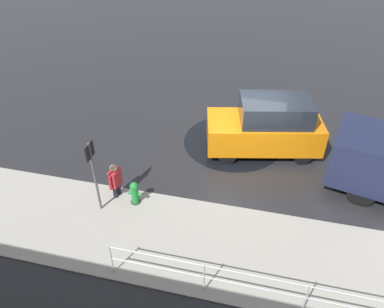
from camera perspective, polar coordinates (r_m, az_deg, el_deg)
name	(u,v)px	position (r m, az deg, el deg)	size (l,w,h in m)	color
ground_plane	(243,156)	(13.37, 7.77, -0.30)	(60.00, 60.00, 0.00)	black
kerb_strip	(223,248)	(10.31, 4.79, -14.08)	(24.00, 3.20, 0.04)	gray
moving_hatchback	(267,127)	(13.18, 11.31, 4.12)	(4.18, 2.52, 2.06)	orange
fire_hydrant	(135,193)	(11.31, -8.70, -5.91)	(0.42, 0.31, 0.80)	#197A2D
pedestrian	(115,179)	(11.46, -11.62, -3.78)	(0.32, 0.56, 1.22)	#B2262D
metal_railing	(254,283)	(8.90, 9.49, -18.86)	(6.90, 0.04, 1.05)	#B7BABF
sign_post	(93,168)	(10.57, -14.85, -2.06)	(0.07, 0.44, 2.40)	#4C4C51
puddle_patch	(233,142)	(14.04, 6.22, 1.90)	(3.66, 3.66, 0.01)	black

